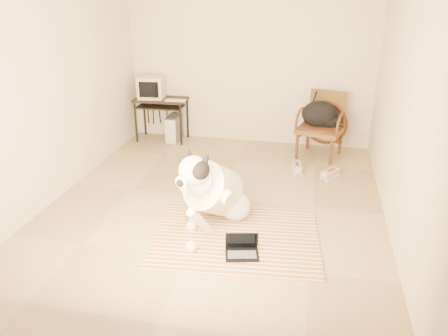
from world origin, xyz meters
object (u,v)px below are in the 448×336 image
(pc_tower, at_px, (174,128))
(laptop, at_px, (242,249))
(computer_desk, at_px, (161,105))
(rattan_chair, at_px, (322,125))
(dog, at_px, (213,192))
(backpack, at_px, (321,115))
(crt_monitor, at_px, (152,87))

(pc_tower, bearing_deg, laptop, -61.24)
(computer_desk, bearing_deg, rattan_chair, -3.41)
(dog, distance_m, laptop, 0.77)
(dog, relative_size, laptop, 3.70)
(laptop, xyz_separation_m, backpack, (0.70, 2.99, 0.56))
(laptop, distance_m, pc_tower, 3.61)
(rattan_chair, bearing_deg, pc_tower, 175.80)
(dog, xyz_separation_m, laptop, (0.42, -0.56, -0.32))
(laptop, distance_m, backpack, 3.12)
(laptop, xyz_separation_m, pc_tower, (-1.74, 3.17, 0.14))
(dog, bearing_deg, backpack, 65.18)
(pc_tower, bearing_deg, computer_desk, -174.00)
(rattan_chair, xyz_separation_m, backpack, (-0.02, 0.01, 0.15))
(laptop, bearing_deg, dog, 127.08)
(crt_monitor, relative_size, rattan_chair, 0.46)
(computer_desk, distance_m, pc_tower, 0.45)
(crt_monitor, xyz_separation_m, backpack, (2.81, -0.19, -0.26))
(dog, distance_m, rattan_chair, 2.68)
(dog, xyz_separation_m, backpack, (1.13, 2.43, 0.24))
(pc_tower, bearing_deg, dog, -63.23)
(rattan_chair, bearing_deg, laptop, -103.55)
(crt_monitor, height_order, backpack, crt_monitor)
(crt_monitor, bearing_deg, dog, -57.33)
(pc_tower, bearing_deg, crt_monitor, 177.72)
(laptop, relative_size, rattan_chair, 0.38)
(dog, xyz_separation_m, crt_monitor, (-1.68, 2.62, 0.50))
(dog, height_order, rattan_chair, dog)
(dog, distance_m, crt_monitor, 3.16)
(computer_desk, relative_size, crt_monitor, 1.94)
(dog, xyz_separation_m, rattan_chair, (1.14, 2.43, 0.09))
(dog, relative_size, backpack, 2.33)
(crt_monitor, bearing_deg, laptop, -56.52)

